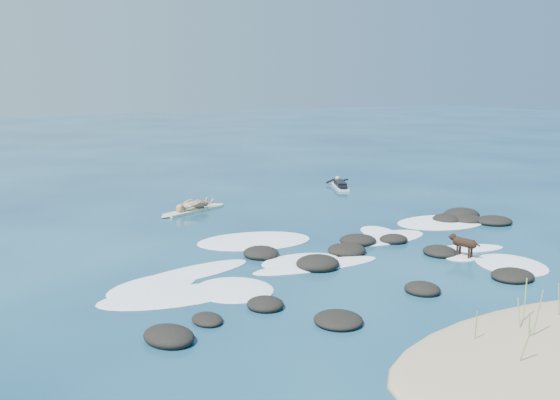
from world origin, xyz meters
TOP-DOWN VIEW (x-y plane):
  - ground at (0.00, 0.00)m, footprint 160.00×160.00m
  - reef_rocks at (1.58, -0.81)m, footprint 15.31×7.73m
  - breaking_foam at (-0.83, -0.12)m, footprint 15.08×8.74m
  - standing_surfer_rig at (-2.03, 7.60)m, footprint 3.19×1.59m
  - paddling_surfer_rig at (6.22, 9.43)m, footprint 1.60×2.47m
  - dog at (2.59, -2.39)m, footprint 0.43×1.09m

SIDE VIEW (x-z plane):
  - ground at x=0.00m, z-range 0.00..0.00m
  - breaking_foam at x=-0.83m, z-range -0.05..0.07m
  - reef_rocks at x=1.58m, z-range -0.18..0.38m
  - paddling_surfer_rig at x=6.22m, z-range -0.07..0.37m
  - dog at x=2.59m, z-range 0.11..0.81m
  - standing_surfer_rig at x=-2.03m, z-range -0.20..1.70m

